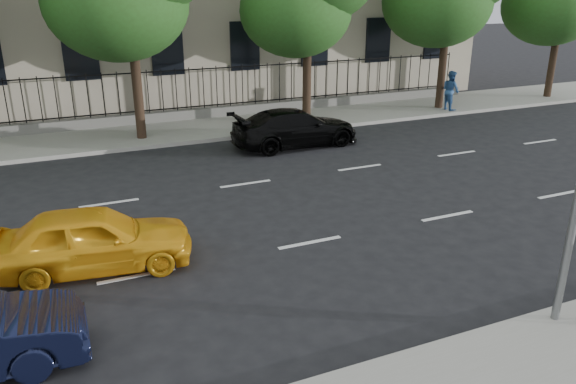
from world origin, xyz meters
name	(u,v)px	position (x,y,z in m)	size (l,w,h in m)	color
ground	(365,293)	(0.00, 0.00, 0.00)	(120.00, 120.00, 0.00)	black
far_sidewalk	(188,130)	(0.00, 14.00, 0.07)	(60.00, 4.00, 0.15)	gray
lane_markings	(274,209)	(0.00, 4.75, 0.01)	(49.60, 4.62, 0.01)	silver
iron_fence	(177,108)	(0.00, 15.70, 0.65)	(30.00, 0.50, 2.20)	slate
yellow_taxi	(93,239)	(-4.72, 3.19, 0.69)	(1.63, 4.06, 1.38)	#EEA818
black_sedan	(295,128)	(3.14, 10.26, 0.70)	(1.95, 4.80, 1.39)	black
pedestrian_far	(451,90)	(12.10, 12.57, 1.05)	(0.88, 0.68, 1.81)	#2D558A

